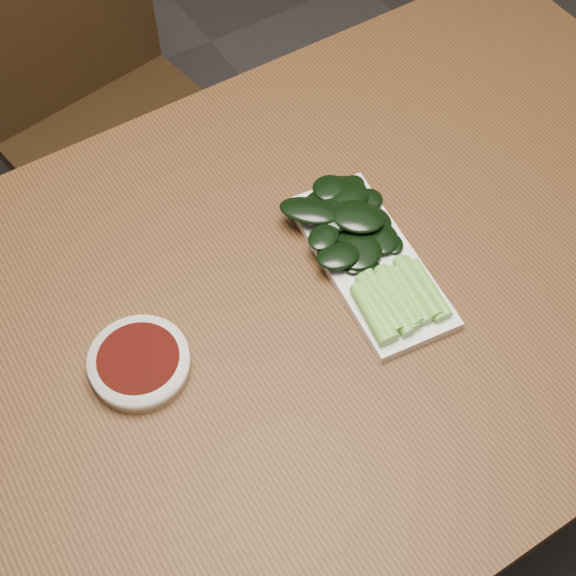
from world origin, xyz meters
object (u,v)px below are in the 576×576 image
at_px(chair_far, 106,110).
at_px(serving_plate, 370,261).
at_px(gai_lan, 362,245).
at_px(table, 291,329).
at_px(sauce_bowl, 140,363).

height_order(chair_far, serving_plate, chair_far).
relative_size(serving_plate, gai_lan, 1.04).
xyz_separation_m(table, serving_plate, (0.12, -0.01, 0.08)).
relative_size(table, chair_far, 1.57).
bearing_deg(sauce_bowl, gai_lan, -0.68).
xyz_separation_m(chair_far, serving_plate, (0.10, -0.72, 0.27)).
xyz_separation_m(serving_plate, gai_lan, (-0.00, 0.02, 0.02)).
distance_m(sauce_bowl, serving_plate, 0.32).
distance_m(table, sauce_bowl, 0.22).
distance_m(chair_far, gai_lan, 0.77).
bearing_deg(serving_plate, gai_lan, 98.62).
relative_size(table, serving_plate, 4.90).
bearing_deg(sauce_bowl, serving_plate, -3.60).
bearing_deg(table, chair_far, 88.30).
distance_m(table, gai_lan, 0.15).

